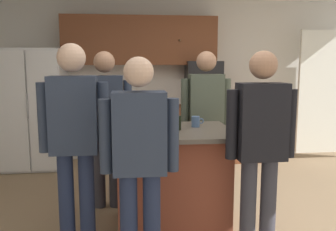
{
  "coord_description": "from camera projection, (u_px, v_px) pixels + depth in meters",
  "views": [
    {
      "loc": [
        -0.59,
        -3.12,
        1.58
      ],
      "look_at": [
        -0.2,
        0.44,
        1.05
      ],
      "focal_mm": 38.13,
      "sensor_mm": 36.0,
      "label": 1
    }
  ],
  "objects": [
    {
      "name": "glass_pilsner",
      "position": [
        178.0,
        123.0,
        3.32
      ],
      "size": [
        0.06,
        0.06,
        0.13
      ],
      "color": "black",
      "rests_on": "kitchen_island"
    },
    {
      "name": "french_door_window_panel",
      "position": [
        324.0,
        93.0,
        5.84
      ],
      "size": [
        0.9,
        0.06,
        2.0
      ],
      "primitive_type": "cube",
      "color": "white",
      "rests_on": "ground"
    },
    {
      "name": "kitchen_island",
      "position": [
        171.0,
        178.0,
        3.4
      ],
      "size": [
        1.14,
        0.91,
        0.96
      ],
      "color": "brown",
      "rests_on": "ground"
    },
    {
      "name": "person_guest_by_door",
      "position": [
        74.0,
        133.0,
        2.92
      ],
      "size": [
        0.57,
        0.23,
        1.73
      ],
      "rotation": [
        0.0,
        0.0,
        0.37
      ],
      "color": "#232D4C",
      "rests_on": "ground"
    },
    {
      "name": "refrigerator",
      "position": [
        35.0,
        109.0,
        5.35
      ],
      "size": [
        0.89,
        0.76,
        1.79
      ],
      "color": "white",
      "rests_on": "ground"
    },
    {
      "name": "back_wall",
      "position": [
        164.0,
        80.0,
        5.92
      ],
      "size": [
        6.4,
        0.1,
        2.6
      ],
      "primitive_type": "cube",
      "color": "silver",
      "rests_on": "ground"
    },
    {
      "name": "glass_short_whisky",
      "position": [
        133.0,
        118.0,
        3.56
      ],
      "size": [
        0.06,
        0.06,
        0.15
      ],
      "color": "black",
      "rests_on": "kitchen_island"
    },
    {
      "name": "person_host_foreground",
      "position": [
        106.0,
        119.0,
        3.83
      ],
      "size": [
        0.57,
        0.22,
        1.7
      ],
      "rotation": [
        0.0,
        0.0,
        -0.73
      ],
      "color": "#383842",
      "rests_on": "ground"
    },
    {
      "name": "person_guest_left",
      "position": [
        140.0,
        154.0,
        2.56
      ],
      "size": [
        0.57,
        0.22,
        1.62
      ],
      "rotation": [
        0.0,
        0.0,
        1.17
      ],
      "color": "#232D4C",
      "rests_on": "ground"
    },
    {
      "name": "microwave_over_range",
      "position": [
        204.0,
        71.0,
        5.67
      ],
      "size": [
        0.56,
        0.4,
        0.32
      ],
      "primitive_type": "cube",
      "color": "black"
    },
    {
      "name": "cabinet_run_lower",
      "position": [
        203.0,
        133.0,
        5.8
      ],
      "size": [
        1.8,
        0.63,
        0.9
      ],
      "color": "brown",
      "rests_on": "ground"
    },
    {
      "name": "person_guest_right",
      "position": [
        206.0,
        115.0,
        4.06
      ],
      "size": [
        0.57,
        0.23,
        1.71
      ],
      "rotation": [
        0.0,
        0.0,
        -2.17
      ],
      "color": "#232D4C",
      "rests_on": "ground"
    },
    {
      "name": "mug_blue_stoneware",
      "position": [
        196.0,
        122.0,
        3.48
      ],
      "size": [
        0.12,
        0.08,
        0.11
      ],
      "color": "#4C6B99",
      "rests_on": "kitchen_island"
    },
    {
      "name": "cabinet_run_upper",
      "position": [
        140.0,
        41.0,
        5.59
      ],
      "size": [
        2.4,
        0.38,
        0.75
      ],
      "color": "brown"
    },
    {
      "name": "person_elder_center",
      "position": [
        261.0,
        140.0,
        2.84
      ],
      "size": [
        0.57,
        0.22,
        1.67
      ],
      "rotation": [
        0.0,
        0.0,
        2.42
      ],
      "color": "#383842",
      "rests_on": "ground"
    }
  ]
}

